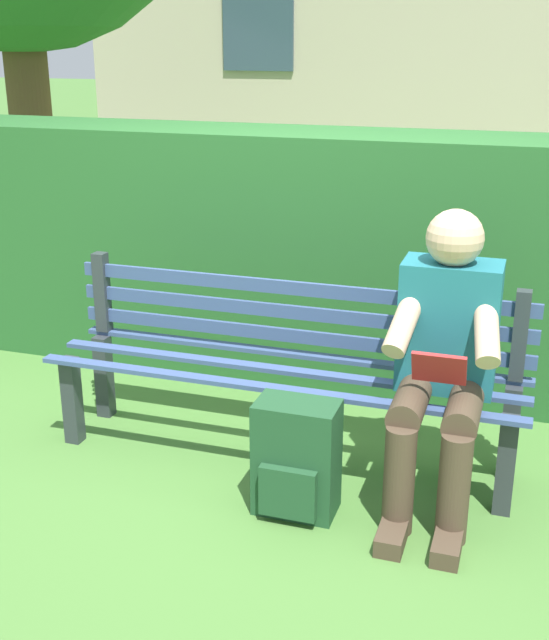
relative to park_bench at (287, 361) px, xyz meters
name	(u,v)px	position (x,y,z in m)	size (l,w,h in m)	color
ground	(281,457)	(0.00, 0.07, -0.43)	(60.00, 60.00, 0.00)	#477533
park_bench	(287,361)	(0.00, 0.00, 0.00)	(2.07, 0.45, 0.81)	#2D3338
person_seated	(444,355)	(-0.68, 0.17, 0.18)	(0.44, 0.73, 1.16)	#1E6672
hedge_backdrop	(393,257)	(-0.28, -0.96, 0.25)	(5.68, 0.68, 1.39)	#265B28
backpack	(296,459)	(-0.18, 0.46, -0.21)	(0.32, 0.26, 0.46)	#1E4728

